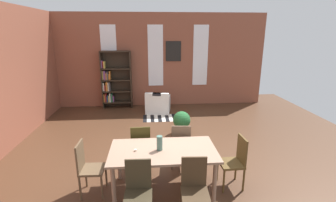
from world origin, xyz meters
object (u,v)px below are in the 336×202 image
(dining_chair_head_right, at_px, (235,160))
(dining_chair_near_left, at_px, (138,190))
(dining_chair_near_right, at_px, (195,187))
(potted_plant_by_shelf, at_px, (182,122))
(dining_chair_head_left, at_px, (88,166))
(dining_chair_far_right, at_px, (181,144))
(bookshelf_tall, at_px, (114,81))
(dining_table, at_px, (163,154))
(dining_chair_far_left, at_px, (141,146))
(vase_on_table, at_px, (160,143))
(armchair_white, at_px, (158,104))

(dining_chair_head_right, height_order, dining_chair_near_left, same)
(dining_chair_near_right, height_order, potted_plant_by_shelf, dining_chair_near_right)
(dining_chair_head_right, bearing_deg, dining_chair_head_left, -180.00)
(dining_chair_near_left, height_order, dining_chair_near_right, same)
(dining_chair_near_left, height_order, potted_plant_by_shelf, dining_chair_near_left)
(dining_chair_far_right, relative_size, dining_chair_head_left, 1.00)
(dining_chair_head_right, height_order, bookshelf_tall, bookshelf_tall)
(dining_table, bearing_deg, dining_chair_far_left, 119.29)
(vase_on_table, xyz_separation_m, bookshelf_tall, (-1.39, 5.08, 0.11))
(dining_chair_head_left, bearing_deg, dining_chair_far_left, 39.44)
(dining_chair_far_right, xyz_separation_m, armchair_white, (-0.30, 3.66, -0.23))
(dining_chair_near_left, xyz_separation_m, dining_chair_near_right, (0.82, -0.00, 0.00))
(dining_chair_head_left, relative_size, potted_plant_by_shelf, 1.49)
(dining_chair_far_left, distance_m, dining_chair_far_right, 0.81)
(dining_chair_near_left, bearing_deg, dining_chair_near_right, -0.01)
(dining_chair_head_left, bearing_deg, dining_chair_head_right, 0.00)
(dining_table, relative_size, dining_chair_near_right, 1.92)
(dining_chair_near_left, relative_size, dining_chair_head_left, 1.00)
(vase_on_table, bearing_deg, dining_chair_far_right, 57.45)
(bookshelf_tall, bearing_deg, dining_chair_near_right, -72.22)
(dining_chair_near_left, bearing_deg, potted_plant_by_shelf, 71.30)
(vase_on_table, height_order, dining_chair_head_left, vase_on_table)
(dining_chair_far_left, relative_size, armchair_white, 1.03)
(dining_chair_near_right, distance_m, bookshelf_tall, 6.12)
(bookshelf_tall, distance_m, potted_plant_by_shelf, 3.45)
(vase_on_table, xyz_separation_m, potted_plant_by_shelf, (0.72, 2.43, -0.54))
(dining_chair_head_left, bearing_deg, bookshelf_tall, 91.85)
(dining_table, distance_m, dining_chair_far_left, 0.85)
(vase_on_table, xyz_separation_m, dining_chair_head_right, (1.34, 0.00, -0.39))
(dining_table, relative_size, dining_chair_near_left, 1.92)
(dining_chair_near_right, xyz_separation_m, bookshelf_tall, (-1.86, 5.81, 0.49))
(dining_chair_head_left, height_order, potted_plant_by_shelf, dining_chair_head_left)
(dining_table, distance_m, dining_chair_far_right, 0.85)
(dining_chair_head_right, xyz_separation_m, dining_chair_near_left, (-1.69, -0.73, 0.00))
(armchair_white, bearing_deg, dining_chair_far_right, -85.28)
(vase_on_table, xyz_separation_m, dining_chair_head_left, (-1.22, 0.00, -0.39))
(dining_chair_far_right, distance_m, dining_chair_near_right, 1.45)
(vase_on_table, height_order, potted_plant_by_shelf, vase_on_table)
(dining_chair_far_right, bearing_deg, dining_chair_far_left, -179.98)
(dining_table, xyz_separation_m, potted_plant_by_shelf, (0.66, 2.43, -0.33))
(dining_chair_head_right, xyz_separation_m, dining_chair_near_right, (-0.87, -0.73, 0.00))
(dining_chair_far_right, bearing_deg, dining_chair_head_left, -156.82)
(vase_on_table, distance_m, bookshelf_tall, 5.27)
(dining_chair_head_left, distance_m, armchair_white, 4.60)
(vase_on_table, relative_size, dining_chair_far_right, 0.27)
(dining_chair_far_right, height_order, bookshelf_tall, bookshelf_tall)
(dining_chair_near_right, bearing_deg, potted_plant_by_shelf, 85.56)
(vase_on_table, relative_size, dining_chair_near_right, 0.27)
(dining_chair_near_left, relative_size, bookshelf_tall, 0.46)
(dining_chair_head_left, xyz_separation_m, dining_chair_near_right, (1.70, -0.73, 0.00))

